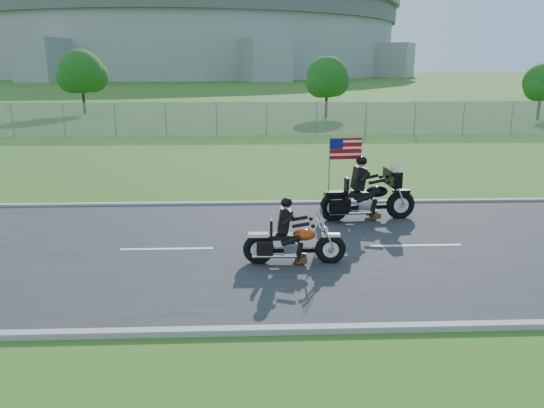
{
  "coord_description": "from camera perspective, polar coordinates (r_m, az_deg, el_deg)",
  "views": [
    {
      "loc": [
        0.02,
        -11.96,
        4.37
      ],
      "look_at": [
        0.51,
        0.0,
        1.12
      ],
      "focal_mm": 35.0,
      "sensor_mm": 36.0,
      "label": 1
    }
  ],
  "objects": [
    {
      "name": "curb_north",
      "position": [
        16.58,
        -2.32,
        0.07
      ],
      "size": [
        120.0,
        0.18,
        0.12
      ],
      "primitive_type": "cube",
      "color": "#9E9B93",
      "rests_on": "ground"
    },
    {
      "name": "tree_fence_far",
      "position": [
        45.69,
        27.05,
        11.39
      ],
      "size": [
        3.08,
        2.87,
        4.2
      ],
      "color": "#382316",
      "rests_on": "ground"
    },
    {
      "name": "tree_fence_near",
      "position": [
        42.45,
        5.98,
        13.21
      ],
      "size": [
        3.52,
        3.28,
        4.75
      ],
      "color": "#382316",
      "rests_on": "ground"
    },
    {
      "name": "motorcycle_lead",
      "position": [
        11.66,
        2.26,
        -4.27
      ],
      "size": [
        2.28,
        0.57,
        1.53
      ],
      "rotation": [
        0.0,
        0.0,
        -0.03
      ],
      "color": "black",
      "rests_on": "ground"
    },
    {
      "name": "motorcycle_follow",
      "position": [
        15.04,
        10.23,
        0.55
      ],
      "size": [
        2.77,
        0.95,
        2.31
      ],
      "rotation": [
        0.0,
        0.0,
        0.1
      ],
      "color": "black",
      "rests_on": "ground"
    },
    {
      "name": "ground",
      "position": [
        12.73,
        -2.29,
        -4.9
      ],
      "size": [
        420.0,
        420.0,
        0.0
      ],
      "primitive_type": "plane",
      "color": "#305A1C",
      "rests_on": "ground"
    },
    {
      "name": "curb_south",
      "position": [
        9.01,
        -2.23,
        -13.47
      ],
      "size": [
        120.0,
        0.18,
        0.12
      ],
      "primitive_type": "cube",
      "color": "#9E9B93",
      "rests_on": "ground"
    },
    {
      "name": "tree_fence_mid",
      "position": [
        48.09,
        -19.75,
        13.04
      ],
      "size": [
        3.96,
        3.69,
        5.3
      ],
      "color": "#382316",
      "rests_on": "ground"
    },
    {
      "name": "road",
      "position": [
        12.73,
        -2.29,
        -4.82
      ],
      "size": [
        120.0,
        8.0,
        0.04
      ],
      "primitive_type": "cube",
      "color": "#28282B",
      "rests_on": "ground"
    },
    {
      "name": "stadium",
      "position": [
        183.4,
        -9.07,
        18.5
      ],
      "size": [
        140.4,
        140.4,
        29.2
      ],
      "color": "#A3A099",
      "rests_on": "ground"
    },
    {
      "name": "fence",
      "position": [
        32.53,
        -11.34,
        8.94
      ],
      "size": [
        60.0,
        0.03,
        2.0
      ],
      "primitive_type": "cube",
      "color": "gray",
      "rests_on": "ground"
    }
  ]
}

